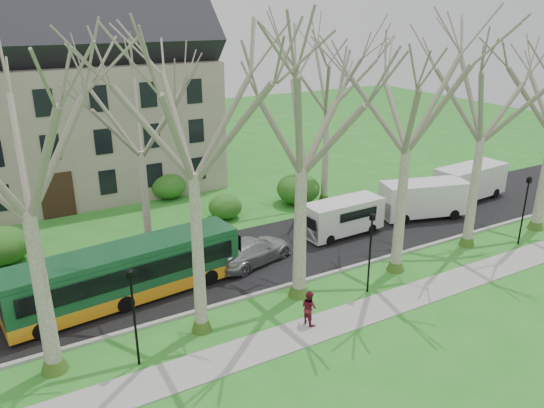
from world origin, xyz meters
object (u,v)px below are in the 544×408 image
at_px(sedan, 252,251).
at_px(pedestrian_b, 309,307).
at_px(van_a, 343,218).
at_px(bus_follow, 127,273).
at_px(van_b, 424,200).
at_px(van_c, 470,183).

height_order(sedan, pedestrian_b, pedestrian_b).
bearing_deg(sedan, van_a, -100.38).
bearing_deg(bus_follow, van_b, -3.32).
distance_m(van_b, van_c, 5.86).
relative_size(bus_follow, van_b, 1.97).
distance_m(sedan, van_a, 7.00).
bearing_deg(bus_follow, van_a, -0.96).
bearing_deg(van_a, sedan, -175.76).
distance_m(van_a, van_b, 6.69).
bearing_deg(van_c, bus_follow, 179.99).
bearing_deg(bus_follow, sedan, -1.82).
xyz_separation_m(van_a, van_c, (12.47, 0.69, 0.16)).
relative_size(van_a, van_b, 0.90).
relative_size(sedan, van_a, 0.98).
xyz_separation_m(bus_follow, van_a, (14.21, 1.19, -0.29)).
bearing_deg(van_a, bus_follow, -176.65).
xyz_separation_m(bus_follow, pedestrian_b, (6.62, -6.36, -0.61)).
relative_size(bus_follow, pedestrian_b, 6.92).
bearing_deg(van_b, van_a, -166.29).
xyz_separation_m(van_a, van_b, (6.69, -0.30, 0.13)).
height_order(van_a, van_c, van_c).
distance_m(sedan, van_c, 19.48).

